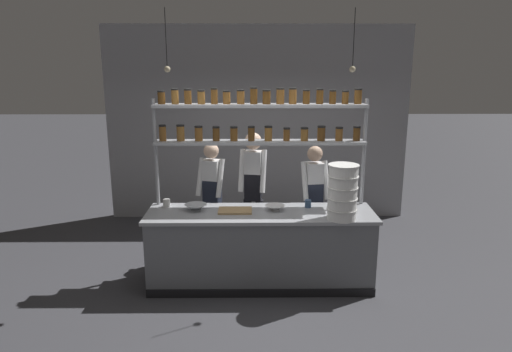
% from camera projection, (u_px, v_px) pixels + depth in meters
% --- Properties ---
extents(ground_plane, '(40.00, 40.00, 0.00)m').
position_uv_depth(ground_plane, '(260.00, 282.00, 5.66)').
color(ground_plane, '#3D3D42').
extents(back_wall, '(5.12, 0.12, 3.28)m').
position_uv_depth(back_wall, '(258.00, 124.00, 7.80)').
color(back_wall, '#939399').
rests_on(back_wall, ground_plane).
extents(prep_counter, '(2.72, 0.76, 0.92)m').
position_uv_depth(prep_counter, '(260.00, 248.00, 5.55)').
color(prep_counter, slate).
rests_on(prep_counter, ground_plane).
extents(spice_shelf_unit, '(2.61, 0.28, 2.37)m').
position_uv_depth(spice_shelf_unit, '(260.00, 125.00, 5.53)').
color(spice_shelf_unit, '#999BA0').
rests_on(spice_shelf_unit, ground_plane).
extents(chef_left, '(0.41, 0.34, 1.62)m').
position_uv_depth(chef_left, '(212.00, 193.00, 6.22)').
color(chef_left, black).
rests_on(chef_left, ground_plane).
extents(chef_center, '(0.39, 0.33, 1.77)m').
position_uv_depth(chef_center, '(253.00, 187.00, 6.13)').
color(chef_center, black).
rests_on(chef_center, ground_plane).
extents(chef_right, '(0.39, 0.31, 1.60)m').
position_uv_depth(chef_right, '(314.00, 197.00, 6.10)').
color(chef_right, black).
rests_on(chef_right, ground_plane).
extents(container_stack, '(0.35, 0.35, 0.64)m').
position_uv_depth(container_stack, '(343.00, 192.00, 5.12)').
color(container_stack, white).
rests_on(container_stack, prep_counter).
extents(cutting_board, '(0.40, 0.26, 0.02)m').
position_uv_depth(cutting_board, '(235.00, 211.00, 5.46)').
color(cutting_board, '#A88456').
rests_on(cutting_board, prep_counter).
extents(prep_bowl_near_left, '(0.24, 0.24, 0.07)m').
position_uv_depth(prep_bowl_near_left, '(275.00, 208.00, 5.50)').
color(prep_bowl_near_left, white).
rests_on(prep_bowl_near_left, prep_counter).
extents(prep_bowl_center_front, '(0.27, 0.27, 0.07)m').
position_uv_depth(prep_bowl_center_front, '(196.00, 207.00, 5.50)').
color(prep_bowl_center_front, '#B2B7BC').
rests_on(prep_bowl_center_front, prep_counter).
extents(serving_cup_front, '(0.09, 0.09, 0.10)m').
position_uv_depth(serving_cup_front, '(167.00, 203.00, 5.63)').
color(serving_cup_front, silver).
rests_on(serving_cup_front, prep_counter).
extents(serving_cup_by_board, '(0.08, 0.08, 0.09)m').
position_uv_depth(serving_cup_by_board, '(308.00, 204.00, 5.61)').
color(serving_cup_by_board, '#334C70').
rests_on(serving_cup_by_board, prep_counter).
extents(pendant_light_row, '(2.12, 0.07, 0.68)m').
position_uv_depth(pendant_light_row, '(260.00, 66.00, 5.04)').
color(pendant_light_row, black).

